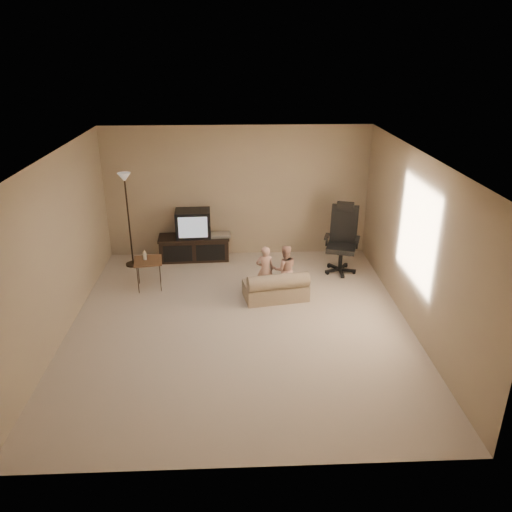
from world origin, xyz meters
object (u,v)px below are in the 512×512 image
(child_sofa, at_px, (276,288))
(side_table, at_px, (148,261))
(office_chair, at_px, (342,248))
(floor_lamp, at_px, (126,199))
(toddler_left, at_px, (265,270))
(toddler_right, at_px, (285,269))
(tv_stand, at_px, (194,239))

(child_sofa, bearing_deg, side_table, 156.48)
(office_chair, distance_m, floor_lamp, 3.97)
(side_table, height_order, toddler_left, toddler_left)
(floor_lamp, distance_m, toddler_right, 3.13)
(side_table, distance_m, child_sofa, 2.21)
(side_table, height_order, child_sofa, side_table)
(side_table, bearing_deg, toddler_left, -7.76)
(child_sofa, relative_size, toddler_left, 1.32)
(floor_lamp, xyz_separation_m, toddler_left, (2.41, -1.23, -0.87))
(toddler_left, bearing_deg, child_sofa, 118.38)
(tv_stand, bearing_deg, toddler_right, -45.57)
(toddler_right, bearing_deg, side_table, -11.18)
(tv_stand, distance_m, office_chair, 2.79)
(child_sofa, xyz_separation_m, toddler_left, (-0.17, 0.25, 0.21))
(side_table, distance_m, toddler_left, 1.97)
(office_chair, distance_m, toddler_right, 1.38)
(side_table, height_order, toddler_right, toddler_right)
(office_chair, distance_m, toddler_left, 1.66)
(office_chair, height_order, toddler_right, office_chair)
(floor_lamp, bearing_deg, toddler_left, -27.05)
(side_table, height_order, floor_lamp, floor_lamp)
(side_table, xyz_separation_m, child_sofa, (2.13, -0.52, -0.29))
(office_chair, height_order, floor_lamp, floor_lamp)
(office_chair, bearing_deg, tv_stand, -176.01)
(toddler_right, bearing_deg, office_chair, -148.30)
(floor_lamp, distance_m, child_sofa, 3.17)
(office_chair, height_order, side_table, office_chair)
(toddler_right, bearing_deg, tv_stand, -47.41)
(tv_stand, height_order, floor_lamp, floor_lamp)
(office_chair, xyz_separation_m, side_table, (-3.40, -0.55, 0.04))
(tv_stand, relative_size, child_sofa, 1.27)
(toddler_left, bearing_deg, toddler_right, 173.87)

